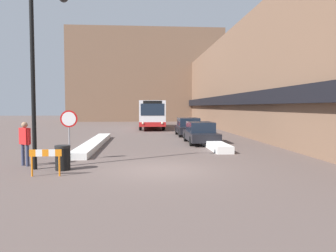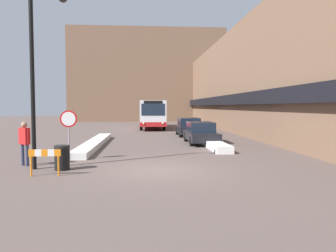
% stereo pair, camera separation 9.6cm
% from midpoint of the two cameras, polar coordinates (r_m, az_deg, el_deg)
% --- Properties ---
extents(ground_plane, '(160.00, 160.00, 0.00)m').
position_cam_midpoint_polar(ground_plane, '(12.76, -1.82, -7.59)').
color(ground_plane, brown).
extents(building_row_right, '(5.50, 60.00, 9.62)m').
position_cam_midpoint_polar(building_row_right, '(38.08, 11.73, 6.86)').
color(building_row_right, brown).
rests_on(building_row_right, ground_plane).
extents(building_backdrop_far, '(26.00, 8.00, 15.43)m').
position_cam_midpoint_polar(building_backdrop_far, '(57.86, -3.90, 8.61)').
color(building_backdrop_far, brown).
rests_on(building_backdrop_far, ground_plane).
extents(snow_bank_left, '(0.90, 11.06, 0.32)m').
position_cam_midpoint_polar(snow_bank_left, '(20.82, -12.80, -2.96)').
color(snow_bank_left, silver).
rests_on(snow_bank_left, ground_plane).
extents(snow_bank_right, '(0.90, 8.67, 0.39)m').
position_cam_midpoint_polar(snow_bank_right, '(21.13, 6.97, -2.72)').
color(snow_bank_right, silver).
rests_on(snow_bank_right, ground_plane).
extents(city_bus, '(2.64, 10.74, 3.05)m').
position_cam_midpoint_polar(city_bus, '(37.04, -3.04, 2.22)').
color(city_bus, silver).
rests_on(city_bus, ground_plane).
extents(parked_car_front, '(1.84, 4.50, 1.42)m').
position_cam_midpoint_polar(parked_car_front, '(21.78, 5.54, -1.17)').
color(parked_car_front, black).
rests_on(parked_car_front, ground_plane).
extents(parked_car_back, '(1.92, 4.26, 1.50)m').
position_cam_midpoint_polar(parked_car_back, '(27.41, 3.47, -0.14)').
color(parked_car_back, black).
rests_on(parked_car_back, ground_plane).
extents(stop_sign, '(0.76, 0.08, 2.27)m').
position_cam_midpoint_polar(stop_sign, '(15.33, -17.03, 0.29)').
color(stop_sign, gray).
rests_on(stop_sign, ground_plane).
extents(street_lamp, '(1.46, 0.36, 6.87)m').
position_cam_midpoint_polar(street_lamp, '(13.66, -21.63, 10.67)').
color(street_lamp, black).
rests_on(street_lamp, ground_plane).
extents(pedestrian, '(0.52, 0.48, 1.81)m').
position_cam_midpoint_polar(pedestrian, '(14.63, -23.83, -2.16)').
color(pedestrian, '#333851').
rests_on(pedestrian, ground_plane).
extents(trash_bin, '(0.59, 0.59, 0.95)m').
position_cam_midpoint_polar(trash_bin, '(13.24, -18.07, -5.25)').
color(trash_bin, black).
rests_on(trash_bin, ground_plane).
extents(construction_barricade, '(1.10, 0.06, 0.94)m').
position_cam_midpoint_polar(construction_barricade, '(12.23, -20.75, -5.11)').
color(construction_barricade, orange).
rests_on(construction_barricade, ground_plane).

